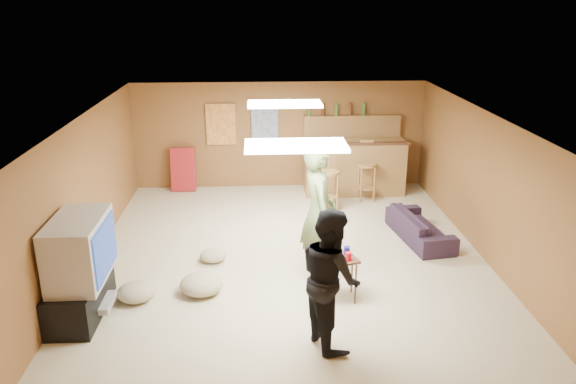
{
  "coord_description": "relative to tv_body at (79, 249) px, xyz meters",
  "views": [
    {
      "loc": [
        -0.44,
        -7.87,
        3.82
      ],
      "look_at": [
        0.0,
        0.2,
        1.0
      ],
      "focal_mm": 35.0,
      "sensor_mm": 36.0,
      "label": 1
    }
  ],
  "objects": [
    {
      "name": "bar_stool_right",
      "position": [
        4.32,
        4.02,
        -0.29
      ],
      "size": [
        0.49,
        0.49,
        1.22
      ],
      "primitive_type": null,
      "rotation": [
        0.0,
        0.0,
        0.32
      ],
      "color": "olive",
      "rests_on": "ground"
    },
    {
      "name": "cushion_far",
      "position": [
        0.56,
        0.32,
        -0.78
      ],
      "size": [
        0.55,
        0.55,
        0.23
      ],
      "primitive_type": "ellipsoid",
      "rotation": [
        0.0,
        0.0,
        -0.08
      ],
      "color": "#9A8F6D",
      "rests_on": "ground"
    },
    {
      "name": "ground",
      "position": [
        2.65,
        1.5,
        -0.9
      ],
      "size": [
        7.0,
        7.0,
        0.0
      ],
      "primitive_type": "plane",
      "color": "#BFB391",
      "rests_on": "ground"
    },
    {
      "name": "bar_counter",
      "position": [
        4.15,
        4.45,
        -0.35
      ],
      "size": [
        2.0,
        0.6,
        1.1
      ],
      "primitive_type": "cube",
      "color": "olive",
      "rests_on": "ground"
    },
    {
      "name": "cup_red_near",
      "position": [
        3.15,
        0.26,
        -0.26
      ],
      "size": [
        0.09,
        0.09,
        0.11
      ],
      "primitive_type": "cylinder",
      "rotation": [
        0.0,
        0.0,
        -0.11
      ],
      "color": "red",
      "rests_on": "tray_table"
    },
    {
      "name": "bar_stool_left",
      "position": [
        3.54,
        3.56,
        -0.32
      ],
      "size": [
        0.43,
        0.43,
        1.15
      ],
      "primitive_type": null,
      "rotation": [
        0.0,
        0.0,
        0.2
      ],
      "color": "olive",
      "rests_on": "ground"
    },
    {
      "name": "cushion_near_tv",
      "position": [
        1.41,
        0.46,
        -0.77
      ],
      "size": [
        0.74,
        0.74,
        0.27
      ],
      "primitive_type": "ellipsoid",
      "rotation": [
        0.0,
        0.0,
        0.3
      ],
      "color": "#9A8F6D",
      "rests_on": "ground"
    },
    {
      "name": "ceiling_panel_back",
      "position": [
        2.65,
        2.7,
        1.27
      ],
      "size": [
        1.2,
        0.6,
        0.04
      ],
      "primitive_type": "cube",
      "color": "white",
      "rests_on": "ceiling"
    },
    {
      "name": "wall_right",
      "position": [
        5.65,
        1.5,
        0.2
      ],
      "size": [
        0.02,
        7.0,
        2.2
      ],
      "primitive_type": "cube",
      "color": "brown",
      "rests_on": "ground"
    },
    {
      "name": "bar_backing",
      "position": [
        4.15,
        4.92,
        0.3
      ],
      "size": [
        2.0,
        0.14,
        0.6
      ],
      "primitive_type": "cube",
      "color": "olive",
      "rests_on": "bar_counter"
    },
    {
      "name": "cup_red_far",
      "position": [
        3.35,
        0.15,
        -0.26
      ],
      "size": [
        0.08,
        0.08,
        0.11
      ],
      "primitive_type": "cylinder",
      "rotation": [
        0.0,
        0.0,
        0.03
      ],
      "color": "red",
      "rests_on": "tray_table"
    },
    {
      "name": "bar_lip",
      "position": [
        4.15,
        4.2,
        0.2
      ],
      "size": [
        2.1,
        0.12,
        0.05
      ],
      "primitive_type": "cube",
      "color": "#442415",
      "rests_on": "bar_counter"
    },
    {
      "name": "wall_back",
      "position": [
        2.65,
        5.0,
        0.2
      ],
      "size": [
        6.0,
        0.02,
        2.2
      ],
      "primitive_type": "cube",
      "color": "brown",
      "rests_on": "ground"
    },
    {
      "name": "sofa",
      "position": [
        4.86,
        2.06,
        -0.67
      ],
      "size": [
        0.85,
        1.64,
        0.46
      ],
      "primitive_type": "imported",
      "rotation": [
        0.0,
        0.0,
        1.73
      ],
      "color": "black",
      "rests_on": "ground"
    },
    {
      "name": "poster_left",
      "position": [
        1.45,
        4.96,
        0.45
      ],
      "size": [
        0.6,
        0.03,
        0.85
      ],
      "primitive_type": "cube",
      "color": "#BF3F26",
      "rests_on": "wall_back"
    },
    {
      "name": "poster_right",
      "position": [
        2.35,
        4.96,
        0.45
      ],
      "size": [
        0.55,
        0.03,
        0.8
      ],
      "primitive_type": "cube",
      "color": "#334C99",
      "rests_on": "wall_back"
    },
    {
      "name": "tv_screen",
      "position": [
        0.31,
        0.0,
        0.0
      ],
      "size": [
        0.02,
        0.95,
        0.65
      ],
      "primitive_type": "cube",
      "color": "navy",
      "rests_on": "tv_body"
    },
    {
      "name": "tv_body",
      "position": [
        0.0,
        0.0,
        0.0
      ],
      "size": [
        0.6,
        1.1,
        0.8
      ],
      "primitive_type": "cube",
      "color": "#B2B2B7",
      "rests_on": "tv_stand"
    },
    {
      "name": "person_black",
      "position": [
        2.99,
        -0.76,
        -0.07
      ],
      "size": [
        0.84,
        0.96,
        1.66
      ],
      "primitive_type": "imported",
      "rotation": [
        0.0,
        0.0,
        1.88
      ],
      "color": "black",
      "rests_on": "ground"
    },
    {
      "name": "wall_left",
      "position": [
        -0.35,
        1.5,
        0.2
      ],
      "size": [
        0.02,
        7.0,
        2.2
      ],
      "primitive_type": "cube",
      "color": "brown",
      "rests_on": "ground"
    },
    {
      "name": "tv_stand",
      "position": [
        -0.07,
        0.0,
        -0.65
      ],
      "size": [
        0.55,
        1.3,
        0.5
      ],
      "primitive_type": "cube",
      "color": "black",
      "rests_on": "ground"
    },
    {
      "name": "cushion_mid",
      "position": [
        1.49,
        1.43,
        -0.81
      ],
      "size": [
        0.43,
        0.43,
        0.18
      ],
      "primitive_type": "ellipsoid",
      "rotation": [
        0.0,
        0.0,
        -0.06
      ],
      "color": "#9A8F6D",
      "rests_on": "ground"
    },
    {
      "name": "ceiling",
      "position": [
        2.65,
        1.5,
        1.3
      ],
      "size": [
        6.0,
        7.0,
        0.02
      ],
      "primitive_type": "cube",
      "color": "silver",
      "rests_on": "ground"
    },
    {
      "name": "bar_shelf",
      "position": [
        4.15,
        4.9,
        0.6
      ],
      "size": [
        2.0,
        0.18,
        0.05
      ],
      "primitive_type": "cube",
      "color": "olive",
      "rests_on": "bar_backing"
    },
    {
      "name": "bottle_row",
      "position": [
        3.81,
        4.88,
        0.75
      ],
      "size": [
        1.2,
        0.08,
        0.26
      ],
      "primitive_type": null,
      "color": "#3F7233",
      "rests_on": "bar_shelf"
    },
    {
      "name": "person_olive",
      "position": [
        3.02,
        0.8,
        0.09
      ],
      "size": [
        0.55,
        0.77,
        1.99
      ],
      "primitive_type": "imported",
      "rotation": [
        0.0,
        0.0,
        1.68
      ],
      "color": "#5A6C3E",
      "rests_on": "ground"
    },
    {
      "name": "tray_table",
      "position": [
        3.24,
        0.21,
        -0.61
      ],
      "size": [
        0.54,
        0.48,
        0.59
      ],
      "primitive_type": "cube",
      "rotation": [
        0.0,
        0.0,
        0.31
      ],
      "color": "#442415",
      "rests_on": "ground"
    },
    {
      "name": "dvd_box",
      "position": [
        0.15,
        0.0,
        -0.75
      ],
      "size": [
        0.35,
        0.5,
        0.08
      ],
      "primitive_type": "cube",
      "color": "#B2B2B7",
      "rests_on": "tv_stand"
    },
    {
      "name": "cup_blue",
      "position": [
        3.36,
        0.32,
        -0.26
      ],
      "size": [
        0.08,
        0.08,
        0.11
      ],
      "primitive_type": "cylinder",
      "rotation": [
        0.0,
        0.0,
        -0.03
      ],
      "color": "#14148D",
      "rests_on": "tray_table"
    },
    {
      "name": "wall_front",
      "position": [
        2.65,
        -2.0,
        0.2
      ],
      "size": [
        6.0,
        0.02,
        2.2
      ],
      "primitive_type": "cube",
      "color": "brown",
      "rests_on": "ground"
    },
    {
      "name": "folding_chair_stack",
      "position": [
        0.65,
        4.8,
        -0.45
      ],
      "size": [
        0.5,
        0.26,
        0.91
      ],
      "primitive_type": "cube",
      "rotation": [
        -0.14,
        0.0,
        0.0
      ],
      "color": "#A41E23",
      "rests_on": "ground"
    },
    {
      "name": "ceiling_panel_front",
      "position": [
        2.65,
        0.0,
        1.27
      ],
      "size": [
        1.2,
        0.6,
        0.04
      ],
      "primitive_type": "cube",
      "color": "white",
      "rests_on": "ceiling"
    }
  ]
}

